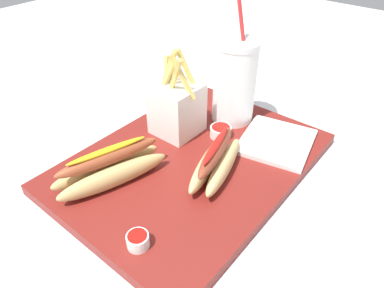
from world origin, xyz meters
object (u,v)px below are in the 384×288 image
at_px(ketchup_cup_2, 138,240).
at_px(napkin_stack, 276,142).
at_px(hot_dog_1, 215,162).
at_px(soda_cup, 235,81).
at_px(ketchup_cup_1, 222,132).
at_px(hot_dog_2, 110,168).
at_px(fries_basket, 177,108).

relative_size(ketchup_cup_2, napkin_stack, 0.23).
relative_size(hot_dog_1, napkin_stack, 1.22).
bearing_deg(napkin_stack, soda_cup, 78.82).
distance_m(ketchup_cup_1, napkin_stack, 0.10).
height_order(soda_cup, hot_dog_1, soda_cup).
bearing_deg(ketchup_cup_2, hot_dog_2, 63.53).
bearing_deg(hot_dog_2, ketchup_cup_2, -116.47).
height_order(soda_cup, ketchup_cup_1, soda_cup).
relative_size(fries_basket, hot_dog_1, 1.03).
xyz_separation_m(ketchup_cup_1, ketchup_cup_2, (-0.27, -0.06, -0.00)).
bearing_deg(napkin_stack, hot_dog_1, 164.41).
xyz_separation_m(fries_basket, hot_dog_2, (-0.17, -0.01, -0.03)).
bearing_deg(hot_dog_2, napkin_stack, -31.64).
distance_m(fries_basket, ketchup_cup_1, 0.10).
bearing_deg(fries_basket, ketchup_cup_1, -65.07).
bearing_deg(napkin_stack, ketchup_cup_1, 117.10).
height_order(soda_cup, hot_dog_2, soda_cup).
bearing_deg(soda_cup, ketchup_cup_2, -166.51).
relative_size(soda_cup, ketchup_cup_2, 7.58).
distance_m(soda_cup, ketchup_cup_1, 0.10).
xyz_separation_m(soda_cup, napkin_stack, (-0.02, -0.11, -0.08)).
height_order(fries_basket, hot_dog_1, fries_basket).
distance_m(soda_cup, fries_basket, 0.12).
bearing_deg(hot_dog_1, ketchup_cup_2, -177.72).
height_order(fries_basket, ketchup_cup_2, fries_basket).
bearing_deg(napkin_stack, fries_basket, 116.09).
xyz_separation_m(soda_cup, hot_dog_1, (-0.16, -0.07, -0.06)).
xyz_separation_m(soda_cup, hot_dog_2, (-0.28, 0.04, -0.06)).
bearing_deg(ketchup_cup_2, hot_dog_1, 2.28).
bearing_deg(hot_dog_1, napkin_stack, -15.59).
bearing_deg(hot_dog_2, fries_basket, 3.76).
distance_m(hot_dog_2, napkin_stack, 0.30).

